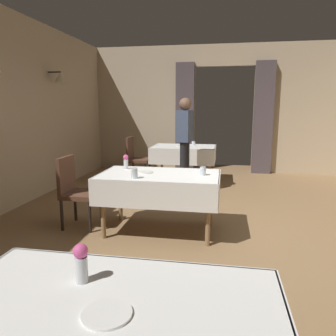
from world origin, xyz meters
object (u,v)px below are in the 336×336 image
Objects in this scene: flower_vase_mid at (126,161)px; glass_far_b at (194,143)px; glass_mid_b at (203,171)px; glass_mid_c at (134,173)px; chair_far_left at (135,156)px; plate_far_a at (181,146)px; flower_vase_near at (81,262)px; plate_mid_d at (146,172)px; plate_near_b at (107,314)px; person_waiter_by_doorway at (185,137)px; dining_table_far at (184,151)px; chair_mid_left at (75,188)px; dining_table_mid at (159,182)px.

flower_vase_mid reaches higher than glass_far_b.
glass_mid_c reaches higher than glass_mid_b.
plate_far_a is (0.99, 0.07, 0.24)m from chair_far_left.
glass_mid_b is at bearing 81.11° from flower_vase_near.
flower_vase_mid is 1.05× the size of plate_mid_d.
glass_far_b is (-0.42, 3.08, -0.01)m from glass_mid_b.
plate_near_b is at bearing -87.77° from glass_far_b.
glass_mid_b is 1.99m from person_waiter_by_doorway.
plate_far_a is at bearing 88.02° from glass_mid_c.
plate_mid_d reaches higher than dining_table_far.
dining_table_far is 1.42× the size of chair_far_left.
glass_mid_c is 1.41× the size of glass_far_b.
chair_mid_left is 4.70× the size of plate_far_a.
person_waiter_by_doorway is (0.58, 1.69, 0.17)m from flower_vase_mid.
person_waiter_by_doorway is at bearing 58.01° from chair_mid_left.
dining_table_mid is 1.13m from chair_mid_left.
plate_near_b is 1.02× the size of plate_far_a.
chair_mid_left is at bearing -121.99° from person_waiter_by_doorway.
plate_near_b is at bearing -82.77° from dining_table_mid.
flower_vase_mid reaches higher than chair_far_left.
flower_vase_mid is at bearing 167.32° from glass_mid_b.
person_waiter_by_doorway reaches higher than dining_table_far.
flower_vase_mid reaches higher than plate_far_a.
glass_mid_b reaches higher than glass_far_b.
dining_table_far is at bearing 91.23° from dining_table_mid.
dining_table_far is 2.83m from plate_mid_d.
flower_vase_mid reaches higher than plate_mid_d.
plate_mid_d is (0.32, -0.19, -0.10)m from flower_vase_mid.
flower_vase_near reaches higher than dining_table_far.
dining_table_mid is 1.96m from person_waiter_by_doorway.
glass_mid_c reaches higher than plate_near_b.
flower_vase_near is at bearing -80.44° from glass_mid_c.
chair_mid_left is at bearing -109.30° from plate_far_a.
chair_mid_left is (-1.06, -2.86, -0.13)m from dining_table_far.
plate_near_b is 2.49m from glass_mid_c.
glass_far_b is at bearing 87.81° from person_waiter_by_doorway.
flower_vase_mid is at bearing -99.50° from dining_table_far.
flower_vase_near is 2.25× the size of glass_far_b.
chair_mid_left is 4.89× the size of flower_vase_near.
glass_mid_c is (-0.58, 2.42, 0.05)m from plate_near_b.
glass_far_b is at bearing 87.78° from dining_table_mid.
glass_mid_b reaches higher than dining_table_far.
flower_vase_near is (0.14, -2.51, 0.21)m from dining_table_mid.
dining_table_far is 1.02m from person_waiter_by_doorway.
chair_mid_left is 2.84m from flower_vase_near.
dining_table_mid is 7.80× the size of flower_vase_near.
plate_near_b reaches higher than dining_table_mid.
plate_near_b is at bearing -79.17° from plate_mid_d.
person_waiter_by_doorway is at bearing 103.47° from glass_mid_b.
glass_mid_b is at bearing -12.68° from flower_vase_mid.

